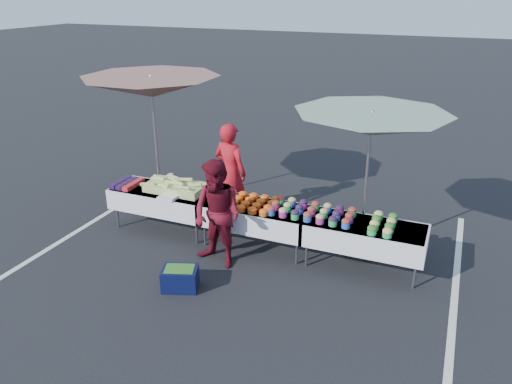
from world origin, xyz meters
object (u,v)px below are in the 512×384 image
at_px(umbrella_left, 152,88).
at_px(umbrella_right, 371,125).
at_px(table_right, 364,234).
at_px(table_center, 256,215).
at_px(customer, 217,215).
at_px(storage_bin, 180,278).
at_px(table_left, 163,199).
at_px(vendor, 230,172).

bearing_deg(umbrella_left, umbrella_right, -5.57).
bearing_deg(table_right, table_center, 180.00).
bearing_deg(customer, storage_bin, -88.78).
xyz_separation_m(table_right, customer, (-2.13, -0.75, 0.28)).
xyz_separation_m(table_center, umbrella_left, (-2.41, 0.80, 1.79)).
bearing_deg(umbrella_right, table_left, -173.46).
distance_m(table_right, storage_bin, 2.86).
height_order(table_left, table_center, same).
height_order(table_left, table_right, same).
distance_m(umbrella_right, storage_bin, 3.61).
bearing_deg(customer, table_left, 167.49).
height_order(table_right, vendor, vendor).
distance_m(vendor, customer, 1.72).
distance_m(table_center, customer, 0.87).
bearing_deg(table_right, umbrella_left, 169.24).
xyz_separation_m(vendor, umbrella_right, (2.58, -0.48, 1.27)).
distance_m(table_center, vendor, 1.29).
distance_m(table_right, umbrella_left, 4.64).
height_order(vendor, storage_bin, vendor).
xyz_separation_m(table_left, umbrella_left, (-0.61, 0.80, 1.79)).
bearing_deg(table_right, table_left, 180.00).
relative_size(umbrella_right, storage_bin, 4.14).
relative_size(umbrella_left, storage_bin, 5.61).
bearing_deg(customer, table_center, 80.72).
distance_m(umbrella_left, storage_bin, 3.76).
bearing_deg(table_center, storage_bin, -108.40).
bearing_deg(table_left, table_center, 0.00).
bearing_deg(storage_bin, umbrella_left, 108.31).
xyz_separation_m(table_center, umbrella_right, (1.69, 0.40, 1.61)).
xyz_separation_m(vendor, customer, (0.55, -1.63, -0.06)).
distance_m(table_center, umbrella_left, 3.11).
distance_m(vendor, storage_bin, 2.62).
relative_size(table_center, table_right, 1.00).
distance_m(customer, umbrella_left, 3.00).
relative_size(table_left, umbrella_left, 0.55).
relative_size(table_right, vendor, 1.01).
relative_size(table_left, table_center, 1.00).
height_order(table_left, umbrella_left, umbrella_left).
height_order(table_right, storage_bin, table_right).
relative_size(table_center, vendor, 1.01).
height_order(vendor, umbrella_right, umbrella_right).
xyz_separation_m(table_left, vendor, (0.91, 0.88, 0.34)).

